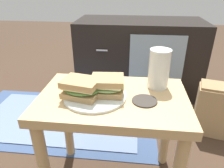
% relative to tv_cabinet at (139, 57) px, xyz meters
% --- Properties ---
extents(side_table, '(0.56, 0.36, 0.46)m').
position_rel_tv_cabinet_xyz_m(side_table, '(-0.11, -0.95, 0.08)').
color(side_table, tan).
rests_on(side_table, ground).
extents(tv_cabinet, '(0.96, 0.46, 0.58)m').
position_rel_tv_cabinet_xyz_m(tv_cabinet, '(0.00, 0.00, 0.00)').
color(tv_cabinet, black).
rests_on(tv_cabinet, ground).
extents(area_rug, '(1.26, 0.67, 0.01)m').
position_rel_tv_cabinet_xyz_m(area_rug, '(-0.51, -0.50, -0.29)').
color(area_rug, '#384C72').
rests_on(area_rug, ground).
extents(plate, '(0.23, 0.23, 0.01)m').
position_rel_tv_cabinet_xyz_m(plate, '(-0.18, -0.96, 0.17)').
color(plate, silver).
rests_on(plate, side_table).
extents(sandwich_front, '(0.16, 0.13, 0.07)m').
position_rel_tv_cabinet_xyz_m(sandwich_front, '(-0.22, -0.98, 0.21)').
color(sandwich_front, tan).
rests_on(sandwich_front, plate).
extents(sandwich_back, '(0.13, 0.11, 0.07)m').
position_rel_tv_cabinet_xyz_m(sandwich_back, '(-0.13, -0.95, 0.21)').
color(sandwich_back, tan).
rests_on(sandwich_back, plate).
extents(beer_glass, '(0.08, 0.08, 0.16)m').
position_rel_tv_cabinet_xyz_m(beer_glass, '(0.06, -0.85, 0.24)').
color(beer_glass, silver).
rests_on(beer_glass, side_table).
extents(coaster, '(0.09, 0.09, 0.01)m').
position_rel_tv_cabinet_xyz_m(coaster, '(0.01, -0.97, 0.17)').
color(coaster, '#332D28').
rests_on(coaster, side_table).
extents(paper_bag, '(0.23, 0.17, 0.33)m').
position_rel_tv_cabinet_xyz_m(paper_bag, '(0.45, -0.53, -0.13)').
color(paper_bag, tan).
rests_on(paper_bag, ground).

